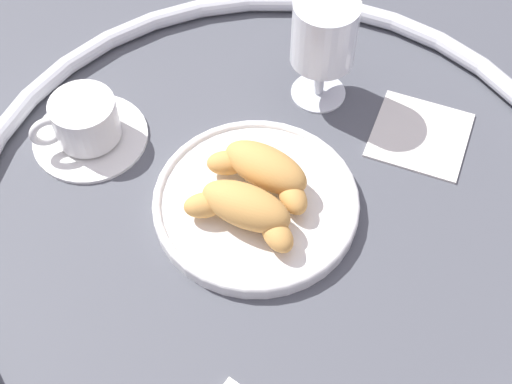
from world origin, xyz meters
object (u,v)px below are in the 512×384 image
object	(u,v)px
croissant_small	(245,209)
folded_napkin	(420,134)
croissant_large	(264,170)
coffee_cup_near	(86,124)
pastry_plate	(256,202)
juice_glass_left	(324,37)

from	to	relation	value
croissant_small	folded_napkin	distance (m)	0.25
croissant_large	coffee_cup_near	size ratio (longest dim) A/B	0.96
folded_napkin	pastry_plate	bearing A→B (deg)	78.66
croissant_large	croissant_small	distance (m)	0.06
juice_glass_left	folded_napkin	world-z (taller)	juice_glass_left
croissant_large	juice_glass_left	world-z (taller)	juice_glass_left
juice_glass_left	folded_napkin	xyz separation A→B (m)	(-0.13, -0.05, -0.09)
croissant_large	coffee_cup_near	xyz separation A→B (m)	(0.19, 0.11, -0.01)
croissant_large	coffee_cup_near	world-z (taller)	same
pastry_plate	folded_napkin	bearing A→B (deg)	-101.34
folded_napkin	croissant_small	bearing A→B (deg)	83.21
pastry_plate	folded_napkin	distance (m)	0.22
croissant_small	croissant_large	bearing A→B (deg)	-61.28
croissant_large	coffee_cup_near	bearing A→B (deg)	30.69
pastry_plate	croissant_small	size ratio (longest dim) A/B	1.83
pastry_plate	juice_glass_left	size ratio (longest dim) A/B	1.62
croissant_small	coffee_cup_near	size ratio (longest dim) A/B	0.91
pastry_plate	croissant_small	xyz separation A→B (m)	(-0.01, 0.03, 0.03)
pastry_plate	croissant_small	world-z (taller)	croissant_small
croissant_small	folded_napkin	size ratio (longest dim) A/B	1.13
juice_glass_left	croissant_large	bearing A→B (deg)	116.08
pastry_plate	croissant_large	bearing A→B (deg)	-60.34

